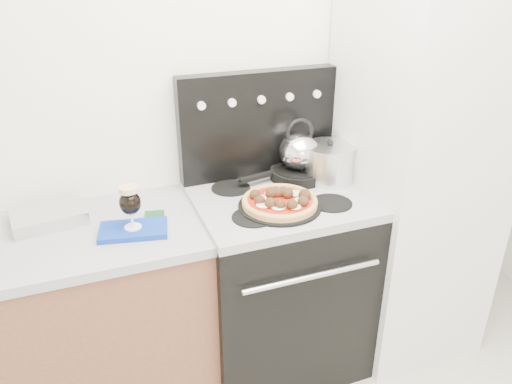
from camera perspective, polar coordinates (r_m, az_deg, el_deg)
name	(u,v)px	position (r m, az deg, el deg)	size (l,w,h in m)	color
room_shell	(385,226)	(1.36, 14.56, -3.77)	(3.52, 3.01, 2.52)	beige
base_cabinet	(35,338)	(2.39, -23.97, -14.99)	(1.45, 0.60, 0.86)	brown
countertop	(12,247)	(2.14, -26.11, -5.69)	(1.48, 0.63, 0.04)	#A8A9B1
stove_body	(278,284)	(2.48, 2.47, -10.45)	(0.76, 0.65, 0.88)	black
cooktop	(279,200)	(2.24, 2.70, -0.89)	(0.76, 0.65, 0.04)	#ADADB2
backguard	(258,124)	(2.37, 0.20, 7.76)	(0.76, 0.08, 0.50)	black
fridge	(414,170)	(2.54, 17.66, 2.43)	(0.64, 0.68, 1.90)	silver
foil_sheet	(49,216)	(2.21, -22.59, -2.55)	(0.28, 0.21, 0.06)	white
oven_mitt	(133,230)	(2.03, -13.84, -4.25)	(0.26, 0.15, 0.02)	#1136AA
beer_glass	(131,207)	(1.99, -14.14, -1.70)	(0.08, 0.08, 0.18)	black
pizza_pan	(280,206)	(2.13, 2.72, -1.62)	(0.35, 0.35, 0.01)	black
pizza	(280,200)	(2.11, 2.73, -0.94)	(0.32, 0.32, 0.05)	#E59F55
skillet	(298,173)	(2.40, 4.83, 2.13)	(0.27, 0.27, 0.05)	black
tea_kettle	(299,148)	(2.35, 4.95, 5.00)	(0.19, 0.19, 0.21)	silver
stock_pot	(329,164)	(2.37, 8.34, 3.20)	(0.23, 0.23, 0.17)	silver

